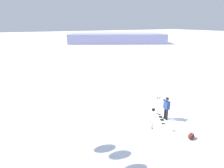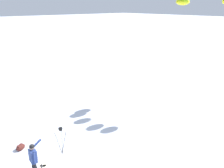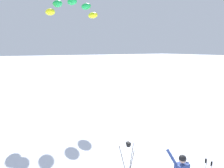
% 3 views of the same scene
% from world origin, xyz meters
% --- Properties ---
extents(snowboarder, '(0.47, 0.66, 1.67)m').
position_xyz_m(snowboarder, '(0.07, 0.66, 1.00)').
color(snowboarder, black).
rests_on(snowboarder, ground_plane).
extents(gear_bag_large, '(0.51, 0.62, 0.29)m').
position_xyz_m(gear_bag_large, '(2.54, 0.34, 0.16)').
color(gear_bag_large, '#4C1E19').
rests_on(gear_bag_large, ground_plane).
extents(camera_tripod, '(0.59, 0.58, 1.50)m').
position_xyz_m(camera_tripod, '(0.79, -1.10, 1.06)').
color(camera_tripod, '#262628').
rests_on(camera_tripod, ground_plane).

